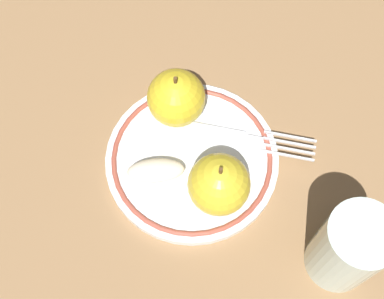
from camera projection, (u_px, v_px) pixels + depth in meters
name	position (u px, v px, depth m)	size (l,w,h in m)	color
ground_plane	(176.00, 162.00, 0.61)	(2.00, 2.00, 0.00)	#926D47
plate	(192.00, 159.00, 0.60)	(0.20, 0.20, 0.01)	white
apple_red_whole	(176.00, 98.00, 0.59)	(0.07, 0.07, 0.07)	gold
apple_second_whole	(217.00, 186.00, 0.55)	(0.07, 0.07, 0.07)	gold
apple_slice_front	(155.00, 170.00, 0.58)	(0.06, 0.03, 0.02)	beige
fork	(236.00, 136.00, 0.61)	(0.15, 0.11, 0.00)	silver
drinking_glass	(349.00, 248.00, 0.51)	(0.07, 0.07, 0.11)	silver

